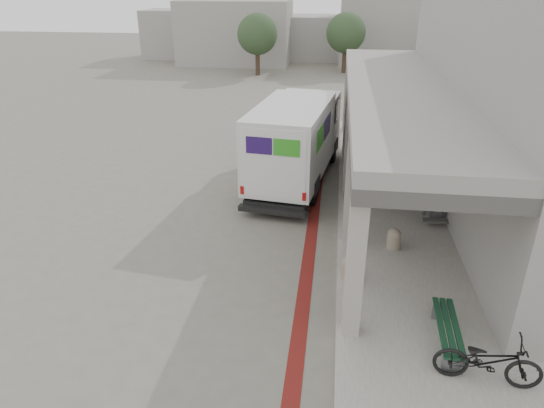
# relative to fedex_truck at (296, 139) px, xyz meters

# --- Properties ---
(ground) EXTENTS (120.00, 120.00, 0.00)m
(ground) POSITION_rel_fedex_truck_xyz_m (-0.12, -5.35, -1.69)
(ground) COLOR #635F55
(ground) RESTS_ON ground
(bike_lane_stripe) EXTENTS (0.35, 40.00, 0.01)m
(bike_lane_stripe) POSITION_rel_fedex_truck_xyz_m (0.88, -3.35, -1.69)
(bike_lane_stripe) COLOR maroon
(bike_lane_stripe) RESTS_ON ground
(sidewalk) EXTENTS (4.40, 28.00, 0.12)m
(sidewalk) POSITION_rel_fedex_truck_xyz_m (3.88, -5.35, -1.63)
(sidewalk) COLOR gray
(sidewalk) RESTS_ON ground
(transit_building) EXTENTS (7.60, 17.00, 7.00)m
(transit_building) POSITION_rel_fedex_truck_xyz_m (6.71, -0.85, 1.71)
(transit_building) COLOR gray
(transit_building) RESTS_ON ground
(distant_backdrop) EXTENTS (28.00, 10.00, 6.50)m
(distant_backdrop) POSITION_rel_fedex_truck_xyz_m (-2.97, 30.53, 1.01)
(distant_backdrop) COLOR gray
(distant_backdrop) RESTS_ON ground
(tree_left) EXTENTS (3.20, 3.20, 4.80)m
(tree_left) POSITION_rel_fedex_truck_xyz_m (-5.12, 22.65, 1.49)
(tree_left) COLOR #38281C
(tree_left) RESTS_ON ground
(tree_mid) EXTENTS (3.20, 3.20, 4.80)m
(tree_mid) POSITION_rel_fedex_truck_xyz_m (1.88, 24.65, 1.49)
(tree_mid) COLOR #38281C
(tree_mid) RESTS_ON ground
(tree_right) EXTENTS (3.20, 3.20, 4.80)m
(tree_right) POSITION_rel_fedex_truck_xyz_m (9.88, 23.65, 1.49)
(tree_right) COLOR #38281C
(tree_right) RESTS_ON ground
(fedex_truck) EXTENTS (3.21, 7.67, 3.18)m
(fedex_truck) POSITION_rel_fedex_truck_xyz_m (0.00, 0.00, 0.00)
(fedex_truck) COLOR black
(fedex_truck) RESTS_ON ground
(bench) EXTENTS (0.53, 2.01, 0.47)m
(bench) POSITION_rel_fedex_truck_xyz_m (3.99, -9.02, -1.24)
(bench) COLOR slate
(bench) RESTS_ON sidewalk
(bollard_near) EXTENTS (0.41, 0.41, 0.61)m
(bollard_near) POSITION_rel_fedex_truck_xyz_m (3.26, -5.03, -1.27)
(bollard_near) COLOR gray
(bollard_near) RESTS_ON sidewalk
(bollard_far) EXTENTS (0.42, 0.42, 0.62)m
(bollard_far) POSITION_rel_fedex_truck_xyz_m (1.98, -6.77, -1.26)
(bollard_far) COLOR gray
(bollard_far) RESTS_ON sidewalk
(utility_cabinet) EXTENTS (0.51, 0.67, 1.12)m
(utility_cabinet) POSITION_rel_fedex_truck_xyz_m (4.88, -2.72, -1.01)
(utility_cabinet) COLOR slate
(utility_cabinet) RESTS_ON sidewalk
(bicycle_black) EXTENTS (2.03, 0.89, 1.03)m
(bicycle_black) POSITION_rel_fedex_truck_xyz_m (4.51, -10.02, -1.06)
(bicycle_black) COLOR black
(bicycle_black) RESTS_ON sidewalk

